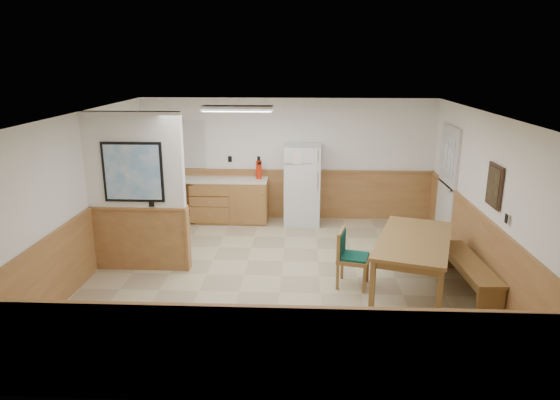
{
  "coord_description": "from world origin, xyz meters",
  "views": [
    {
      "loc": [
        0.3,
        -7.13,
        3.23
      ],
      "look_at": [
        -0.04,
        0.4,
        1.11
      ],
      "focal_mm": 32.0,
      "sensor_mm": 36.0,
      "label": 1
    }
  ],
  "objects_px": {
    "soap_bottle": "(179,172)",
    "dining_chair": "(348,254)",
    "dining_table": "(414,244)",
    "fire_extinguisher": "(259,169)",
    "dining_bench": "(469,267)",
    "refrigerator": "(303,185)"
  },
  "relations": [
    {
      "from": "soap_bottle",
      "to": "dining_chair",
      "type": "bearing_deg",
      "value": -42.84
    },
    {
      "from": "dining_table",
      "to": "fire_extinguisher",
      "type": "xyz_separation_m",
      "value": [
        -2.51,
        3.0,
        0.44
      ]
    },
    {
      "from": "dining_bench",
      "to": "dining_table",
      "type": "bearing_deg",
      "value": 172.11
    },
    {
      "from": "refrigerator",
      "to": "dining_table",
      "type": "xyz_separation_m",
      "value": [
        1.61,
        -2.91,
        -0.14
      ]
    },
    {
      "from": "dining_chair",
      "to": "fire_extinguisher",
      "type": "relative_size",
      "value": 1.85
    },
    {
      "from": "dining_table",
      "to": "dining_bench",
      "type": "distance_m",
      "value": 0.85
    },
    {
      "from": "refrigerator",
      "to": "fire_extinguisher",
      "type": "bearing_deg",
      "value": 177.26
    },
    {
      "from": "dining_table",
      "to": "soap_bottle",
      "type": "relative_size",
      "value": 8.73
    },
    {
      "from": "refrigerator",
      "to": "soap_bottle",
      "type": "distance_m",
      "value": 2.54
    },
    {
      "from": "dining_bench",
      "to": "dining_chair",
      "type": "bearing_deg",
      "value": 174.79
    },
    {
      "from": "dining_bench",
      "to": "fire_extinguisher",
      "type": "xyz_separation_m",
      "value": [
        -3.3,
        3.08,
        0.76
      ]
    },
    {
      "from": "dining_table",
      "to": "soap_bottle",
      "type": "bearing_deg",
      "value": 161.94
    },
    {
      "from": "dining_bench",
      "to": "soap_bottle",
      "type": "relative_size",
      "value": 7.03
    },
    {
      "from": "refrigerator",
      "to": "dining_chair",
      "type": "distance_m",
      "value": 2.99
    },
    {
      "from": "dining_bench",
      "to": "fire_extinguisher",
      "type": "relative_size",
      "value": 3.77
    },
    {
      "from": "dining_bench",
      "to": "dining_chair",
      "type": "relative_size",
      "value": 2.04
    },
    {
      "from": "dining_table",
      "to": "dining_bench",
      "type": "bearing_deg",
      "value": 12.22
    },
    {
      "from": "dining_chair",
      "to": "soap_bottle",
      "type": "height_order",
      "value": "soap_bottle"
    },
    {
      "from": "dining_table",
      "to": "dining_chair",
      "type": "bearing_deg",
      "value": -162.88
    },
    {
      "from": "dining_table",
      "to": "soap_bottle",
      "type": "height_order",
      "value": "soap_bottle"
    },
    {
      "from": "dining_chair",
      "to": "refrigerator",
      "type": "bearing_deg",
      "value": 116.94
    },
    {
      "from": "fire_extinguisher",
      "to": "soap_bottle",
      "type": "height_order",
      "value": "fire_extinguisher"
    }
  ]
}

